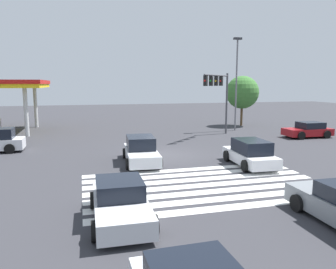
{
  "coord_description": "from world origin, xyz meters",
  "views": [
    {
      "loc": [
        -5.47,
        -20.58,
        4.67
      ],
      "look_at": [
        0.0,
        0.0,
        1.37
      ],
      "focal_mm": 35.0,
      "sensor_mm": 36.0,
      "label": 1
    }
  ],
  "objects_px": {
    "car_2": "(250,154)",
    "traffic_signal_mast": "(219,88)",
    "street_light_pole_a": "(237,77)",
    "car_1": "(141,151)",
    "tree_corner_a": "(242,92)",
    "car_4": "(308,130)",
    "car_0": "(120,202)"
  },
  "relations": [
    {
      "from": "car_2",
      "to": "traffic_signal_mast",
      "type": "bearing_deg",
      "value": -10.64
    },
    {
      "from": "street_light_pole_a",
      "to": "car_2",
      "type": "bearing_deg",
      "value": -112.97
    },
    {
      "from": "traffic_signal_mast",
      "to": "street_light_pole_a",
      "type": "distance_m",
      "value": 4.74
    },
    {
      "from": "street_light_pole_a",
      "to": "car_1",
      "type": "bearing_deg",
      "value": -136.37
    },
    {
      "from": "tree_corner_a",
      "to": "car_1",
      "type": "bearing_deg",
      "value": -134.27
    },
    {
      "from": "street_light_pole_a",
      "to": "car_4",
      "type": "bearing_deg",
      "value": -53.26
    },
    {
      "from": "car_1",
      "to": "car_2",
      "type": "relative_size",
      "value": 1.12
    },
    {
      "from": "car_4",
      "to": "car_1",
      "type": "bearing_deg",
      "value": 19.52
    },
    {
      "from": "car_0",
      "to": "traffic_signal_mast",
      "type": "bearing_deg",
      "value": 147.57
    },
    {
      "from": "car_0",
      "to": "car_4",
      "type": "bearing_deg",
      "value": 127.84
    },
    {
      "from": "car_4",
      "to": "tree_corner_a",
      "type": "distance_m",
      "value": 9.71
    },
    {
      "from": "car_1",
      "to": "tree_corner_a",
      "type": "xyz_separation_m",
      "value": [
        14.11,
        14.47,
        3.02
      ]
    },
    {
      "from": "traffic_signal_mast",
      "to": "car_1",
      "type": "relative_size",
      "value": 1.19
    },
    {
      "from": "street_light_pole_a",
      "to": "tree_corner_a",
      "type": "relative_size",
      "value": 1.64
    },
    {
      "from": "car_4",
      "to": "tree_corner_a",
      "type": "height_order",
      "value": "tree_corner_a"
    },
    {
      "from": "car_2",
      "to": "car_4",
      "type": "distance_m",
      "value": 12.68
    },
    {
      "from": "traffic_signal_mast",
      "to": "car_1",
      "type": "height_order",
      "value": "traffic_signal_mast"
    },
    {
      "from": "traffic_signal_mast",
      "to": "street_light_pole_a",
      "type": "height_order",
      "value": "street_light_pole_a"
    },
    {
      "from": "traffic_signal_mast",
      "to": "car_0",
      "type": "distance_m",
      "value": 19.52
    },
    {
      "from": "car_2",
      "to": "car_4",
      "type": "xyz_separation_m",
      "value": [
        9.97,
        7.83,
        -0.07
      ]
    },
    {
      "from": "traffic_signal_mast",
      "to": "street_light_pole_a",
      "type": "xyz_separation_m",
      "value": [
        3.28,
        3.23,
        1.11
      ]
    },
    {
      "from": "car_1",
      "to": "street_light_pole_a",
      "type": "bearing_deg",
      "value": 137.5
    },
    {
      "from": "street_light_pole_a",
      "to": "car_0",
      "type": "bearing_deg",
      "value": -125.77
    },
    {
      "from": "car_0",
      "to": "car_1",
      "type": "xyz_separation_m",
      "value": [
        2.19,
        8.11,
        0.08
      ]
    },
    {
      "from": "traffic_signal_mast",
      "to": "car_0",
      "type": "xyz_separation_m",
      "value": [
        -10.57,
        -16.0,
        -3.65
      ]
    },
    {
      "from": "car_2",
      "to": "tree_corner_a",
      "type": "bearing_deg",
      "value": -23.11
    },
    {
      "from": "car_0",
      "to": "tree_corner_a",
      "type": "bearing_deg",
      "value": 145.21
    },
    {
      "from": "car_0",
      "to": "car_2",
      "type": "bearing_deg",
      "value": 126.14
    },
    {
      "from": "car_4",
      "to": "street_light_pole_a",
      "type": "relative_size",
      "value": 0.45
    },
    {
      "from": "car_0",
      "to": "car_4",
      "type": "height_order",
      "value": "car_0"
    },
    {
      "from": "car_1",
      "to": "street_light_pole_a",
      "type": "xyz_separation_m",
      "value": [
        11.67,
        11.12,
        4.68
      ]
    },
    {
      "from": "tree_corner_a",
      "to": "street_light_pole_a",
      "type": "bearing_deg",
      "value": -126.04
    }
  ]
}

